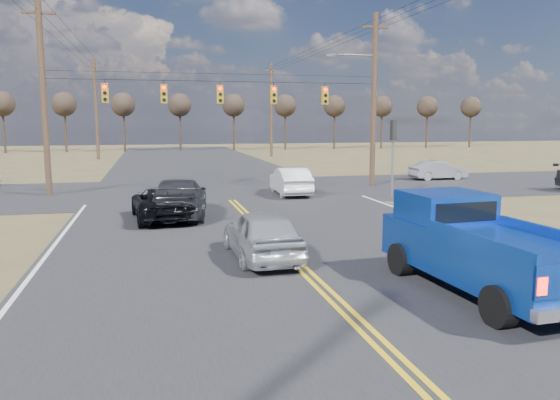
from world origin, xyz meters
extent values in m
plane|color=brown|center=(0.00, 0.00, 0.00)|extent=(160.00, 160.00, 0.00)
cube|color=#28282B|center=(0.00, 10.00, 0.00)|extent=(14.00, 120.00, 0.02)
cube|color=#28282B|center=(0.00, 18.00, 0.00)|extent=(120.00, 12.00, 0.02)
cylinder|color=#473323|center=(-9.00, 18.00, 5.00)|extent=(0.32, 0.32, 10.00)
cube|color=#473323|center=(-9.00, 18.00, 9.20)|extent=(1.60, 0.12, 0.12)
cylinder|color=#473323|center=(9.00, 18.00, 5.00)|extent=(0.32, 0.32, 10.00)
cube|color=#473323|center=(9.00, 18.00, 9.20)|extent=(1.60, 0.12, 0.12)
cylinder|color=black|center=(0.00, 18.00, 6.00)|extent=(18.00, 0.02, 0.02)
cylinder|color=black|center=(0.00, 18.00, 6.40)|extent=(18.00, 0.02, 0.02)
cube|color=#B28C14|center=(-6.00, 18.00, 5.30)|extent=(0.34, 0.24, 1.00)
cylinder|color=#FF0C05|center=(-6.00, 17.86, 5.63)|extent=(0.20, 0.06, 0.20)
cylinder|color=black|center=(-6.00, 17.86, 5.30)|extent=(0.20, 0.06, 0.20)
cylinder|color=black|center=(-6.00, 17.86, 4.97)|extent=(0.20, 0.06, 0.20)
cube|color=black|center=(-6.00, 17.83, 5.74)|extent=(0.24, 0.14, 0.03)
cube|color=#B28C14|center=(-3.00, 18.00, 5.30)|extent=(0.34, 0.24, 1.00)
cylinder|color=#FF0C05|center=(-3.00, 17.86, 5.63)|extent=(0.20, 0.06, 0.20)
cylinder|color=black|center=(-3.00, 17.86, 5.30)|extent=(0.20, 0.06, 0.20)
cylinder|color=black|center=(-3.00, 17.86, 4.97)|extent=(0.20, 0.06, 0.20)
cube|color=black|center=(-3.00, 17.83, 5.74)|extent=(0.24, 0.14, 0.03)
cube|color=#B28C14|center=(0.00, 18.00, 5.30)|extent=(0.34, 0.24, 1.00)
cylinder|color=#FF0C05|center=(0.00, 17.86, 5.63)|extent=(0.20, 0.06, 0.20)
cylinder|color=black|center=(0.00, 17.86, 5.30)|extent=(0.20, 0.06, 0.20)
cylinder|color=black|center=(0.00, 17.86, 4.97)|extent=(0.20, 0.06, 0.20)
cube|color=black|center=(0.00, 17.83, 5.74)|extent=(0.24, 0.14, 0.03)
cube|color=#B28C14|center=(3.00, 18.00, 5.30)|extent=(0.34, 0.24, 1.00)
cylinder|color=#FF0C05|center=(3.00, 17.86, 5.63)|extent=(0.20, 0.06, 0.20)
cylinder|color=black|center=(3.00, 17.86, 5.30)|extent=(0.20, 0.06, 0.20)
cylinder|color=black|center=(3.00, 17.86, 4.97)|extent=(0.20, 0.06, 0.20)
cube|color=black|center=(3.00, 17.83, 5.74)|extent=(0.24, 0.14, 0.03)
cube|color=#B28C14|center=(6.00, 18.00, 5.30)|extent=(0.34, 0.24, 1.00)
cylinder|color=#FF0C05|center=(6.00, 17.86, 5.63)|extent=(0.20, 0.06, 0.20)
cylinder|color=black|center=(6.00, 17.86, 5.30)|extent=(0.20, 0.06, 0.20)
cylinder|color=black|center=(6.00, 17.86, 4.97)|extent=(0.20, 0.06, 0.20)
cube|color=black|center=(6.00, 17.83, 5.74)|extent=(0.24, 0.14, 0.03)
cylinder|color=slate|center=(8.20, 13.50, 1.60)|extent=(0.12, 0.12, 3.20)
cube|color=black|center=(8.20, 13.50, 3.40)|extent=(0.24, 0.34, 1.00)
cylinder|color=slate|center=(7.60, 18.00, 7.60)|extent=(2.80, 0.10, 0.10)
cube|color=slate|center=(6.30, 18.00, 7.55)|extent=(0.55, 0.22, 0.14)
cylinder|color=#473323|center=(-9.00, 46.00, 5.00)|extent=(0.32, 0.32, 10.00)
cube|color=#473323|center=(-9.00, 46.00, 9.20)|extent=(1.60, 0.12, 0.12)
cylinder|color=#473323|center=(9.00, 46.00, 5.00)|extent=(0.32, 0.32, 10.00)
cube|color=#473323|center=(9.00, 46.00, 9.20)|extent=(1.60, 0.12, 0.12)
cylinder|color=black|center=(-9.70, 17.00, 9.30)|extent=(0.02, 58.00, 0.02)
cylinder|color=black|center=(-9.00, 17.00, 9.30)|extent=(0.02, 58.00, 0.02)
cylinder|color=black|center=(-8.30, 17.00, 9.30)|extent=(0.02, 58.00, 0.02)
cylinder|color=black|center=(8.30, 17.00, 9.30)|extent=(0.02, 58.00, 0.02)
cylinder|color=black|center=(9.00, 17.00, 9.30)|extent=(0.02, 58.00, 0.02)
cylinder|color=black|center=(9.70, 17.00, 9.30)|extent=(0.02, 58.00, 0.02)
cylinder|color=#33261C|center=(-21.00, 60.00, 2.75)|extent=(0.28, 0.28, 5.50)
sphere|color=#2D231C|center=(-21.00, 60.00, 5.90)|extent=(3.00, 3.00, 3.00)
cylinder|color=#33261C|center=(-14.00, 60.00, 2.75)|extent=(0.28, 0.28, 5.50)
sphere|color=#2D231C|center=(-14.00, 60.00, 5.90)|extent=(3.00, 3.00, 3.00)
cylinder|color=#33261C|center=(-7.00, 60.00, 2.75)|extent=(0.28, 0.28, 5.50)
sphere|color=#2D231C|center=(-7.00, 60.00, 5.90)|extent=(3.00, 3.00, 3.00)
cylinder|color=#33261C|center=(0.00, 60.00, 2.75)|extent=(0.28, 0.28, 5.50)
sphere|color=#2D231C|center=(0.00, 60.00, 5.90)|extent=(3.00, 3.00, 3.00)
cylinder|color=#33261C|center=(7.00, 60.00, 2.75)|extent=(0.28, 0.28, 5.50)
sphere|color=#2D231C|center=(7.00, 60.00, 5.90)|extent=(3.00, 3.00, 3.00)
cylinder|color=#33261C|center=(14.00, 60.00, 2.75)|extent=(0.28, 0.28, 5.50)
sphere|color=#2D231C|center=(14.00, 60.00, 5.90)|extent=(3.00, 3.00, 3.00)
cylinder|color=#33261C|center=(21.00, 60.00, 2.75)|extent=(0.28, 0.28, 5.50)
sphere|color=#2D231C|center=(21.00, 60.00, 5.90)|extent=(3.00, 3.00, 3.00)
cylinder|color=#33261C|center=(28.00, 60.00, 2.75)|extent=(0.28, 0.28, 5.50)
sphere|color=#2D231C|center=(28.00, 60.00, 5.90)|extent=(3.00, 3.00, 3.00)
cylinder|color=#33261C|center=(35.00, 60.00, 2.75)|extent=(0.28, 0.28, 5.50)
sphere|color=#2D231C|center=(35.00, 60.00, 5.90)|extent=(3.00, 3.00, 3.00)
cylinder|color=#33261C|center=(42.00, 60.00, 2.75)|extent=(0.28, 0.28, 5.50)
sphere|color=#2D231C|center=(42.00, 60.00, 5.90)|extent=(3.00, 3.00, 3.00)
cylinder|color=black|center=(2.51, -3.56, 0.41)|extent=(0.38, 0.84, 0.82)
cylinder|color=black|center=(2.28, 0.13, 0.41)|extent=(0.38, 0.84, 0.82)
cylinder|color=black|center=(4.22, 0.25, 0.41)|extent=(0.38, 0.84, 0.82)
cube|color=#0E39A1|center=(3.37, -1.65, 0.92)|extent=(2.39, 5.65, 1.02)
cube|color=#0E39A1|center=(3.27, -0.17, 1.76)|extent=(2.00, 1.86, 0.74)
cube|color=black|center=(3.33, -1.02, 1.76)|extent=(1.64, 0.16, 0.46)
cube|color=#0E39A1|center=(2.46, -2.79, 1.54)|extent=(0.32, 3.38, 0.20)
cube|color=#0E39A1|center=(4.41, -2.67, 1.54)|extent=(0.32, 3.38, 0.20)
cube|color=#FF0C05|center=(2.64, -4.49, 1.08)|extent=(0.19, 0.07, 0.31)
imported|color=#A3A6AB|center=(-0.80, 2.58, 0.72)|extent=(1.83, 4.26, 1.43)
imported|color=black|center=(-3.40, 9.51, 0.65)|extent=(2.59, 4.85, 1.30)
imported|color=white|center=(3.34, 15.50, 0.72)|extent=(1.73, 4.46, 1.45)
imported|color=#2C2C31|center=(-2.73, 10.00, 0.78)|extent=(2.76, 5.57, 1.56)
imported|color=#93959A|center=(14.71, 20.42, 0.63)|extent=(1.58, 3.88, 1.25)
camera|label=1|loc=(-3.76, -12.20, 3.87)|focal=35.00mm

